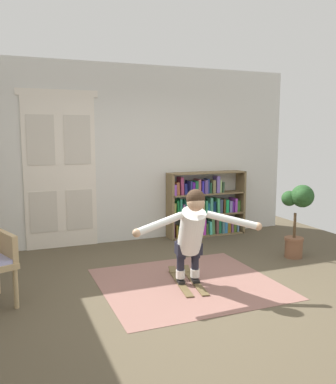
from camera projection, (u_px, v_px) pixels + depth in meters
The scene contains 8 objects.
ground_plane at pixel (191, 295), 4.57m from camera, with size 7.20×7.20×0.00m, color brown.
back_wall at pixel (125, 154), 6.75m from camera, with size 6.00×0.10×2.90m, color silver.
double_door at pixel (60, 170), 6.34m from camera, with size 1.22×0.05×2.45m.
rug at pixel (188, 283), 4.93m from camera, with size 2.05×1.88×0.01m, color #8A5F55.
bookshelf at pixel (205, 207), 7.20m from camera, with size 1.42×0.30×1.12m.
potted_plant at pixel (298, 211), 5.84m from camera, with size 0.39×0.41×1.07m.
skis_pair at pixel (187, 281), 4.95m from camera, with size 0.41×0.94×0.07m.
person_skier at pixel (192, 230), 4.67m from camera, with size 1.44×0.73×1.11m.
Camera 1 is at (-1.86, -3.95, 1.79)m, focal length 38.30 mm.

